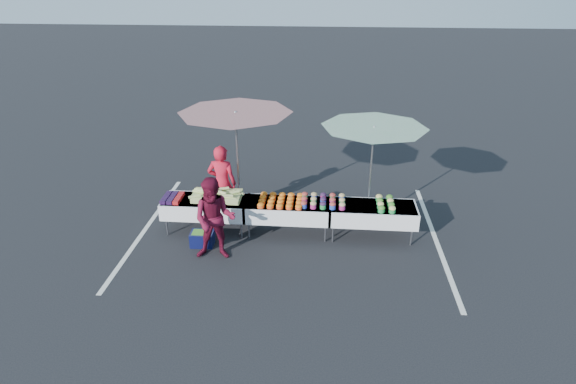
# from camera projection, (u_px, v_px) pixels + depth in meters

# --- Properties ---
(ground) EXTENTS (80.00, 80.00, 0.00)m
(ground) POSITION_uv_depth(u_px,v_px,m) (288.00, 233.00, 10.62)
(ground) COLOR black
(stripe_left) EXTENTS (0.10, 5.00, 0.00)m
(stripe_left) POSITION_uv_depth(u_px,v_px,m) (147.00, 227.00, 10.86)
(stripe_left) COLOR silver
(stripe_left) RESTS_ON ground
(stripe_right) EXTENTS (0.10, 5.00, 0.00)m
(stripe_right) POSITION_uv_depth(u_px,v_px,m) (436.00, 239.00, 10.37)
(stripe_right) COLOR silver
(stripe_right) RESTS_ON ground
(table_left) EXTENTS (1.86, 0.81, 0.75)m
(table_left) POSITION_uv_depth(u_px,v_px,m) (206.00, 206.00, 10.50)
(table_left) COLOR white
(table_left) RESTS_ON ground
(table_center) EXTENTS (1.86, 0.81, 0.75)m
(table_center) POSITION_uv_depth(u_px,v_px,m) (288.00, 209.00, 10.37)
(table_center) COLOR white
(table_center) RESTS_ON ground
(table_right) EXTENTS (1.86, 0.81, 0.75)m
(table_right) POSITION_uv_depth(u_px,v_px,m) (372.00, 213.00, 10.23)
(table_right) COLOR white
(table_right) RESTS_ON ground
(berry_punnets) EXTENTS (0.40, 0.54, 0.08)m
(berry_punnets) POSITION_uv_depth(u_px,v_px,m) (172.00, 198.00, 10.41)
(berry_punnets) COLOR black
(berry_punnets) RESTS_ON table_left
(corn_pile) EXTENTS (1.16, 0.57, 0.26)m
(corn_pile) POSITION_uv_depth(u_px,v_px,m) (217.00, 195.00, 10.41)
(corn_pile) COLOR #9AC263
(corn_pile) RESTS_ON table_left
(plastic_bags) EXTENTS (0.30, 0.25, 0.05)m
(plastic_bags) POSITION_uv_depth(u_px,v_px,m) (216.00, 205.00, 10.13)
(plastic_bags) COLOR white
(plastic_bags) RESTS_ON table_left
(carrot_bowls) EXTENTS (0.95, 0.69, 0.11)m
(carrot_bowls) POSITION_uv_depth(u_px,v_px,m) (281.00, 200.00, 10.28)
(carrot_bowls) COLOR #F5501B
(carrot_bowls) RESTS_ON table_center
(potato_cups) EXTENTS (0.94, 0.58, 0.16)m
(potato_cups) POSITION_uv_depth(u_px,v_px,m) (323.00, 200.00, 10.20)
(potato_cups) COLOR #2542B0
(potato_cups) RESTS_ON table_right
(bean_baskets) EXTENTS (0.36, 0.68, 0.15)m
(bean_baskets) POSITION_uv_depth(u_px,v_px,m) (386.00, 203.00, 10.10)
(bean_baskets) COLOR #22893E
(bean_baskets) RESTS_ON table_right
(vendor) EXTENTS (0.69, 0.48, 1.80)m
(vendor) POSITION_uv_depth(u_px,v_px,m) (222.00, 183.00, 10.85)
(vendor) COLOR red
(vendor) RESTS_ON ground
(customer) EXTENTS (0.87, 0.69, 1.72)m
(customer) POSITION_uv_depth(u_px,v_px,m) (215.00, 219.00, 9.39)
(customer) COLOR maroon
(customer) RESTS_ON ground
(umbrella_left) EXTENTS (2.74, 2.74, 2.54)m
(umbrella_left) POSITION_uv_depth(u_px,v_px,m) (236.00, 122.00, 10.35)
(umbrella_left) COLOR black
(umbrella_left) RESTS_ON ground
(umbrella_right) EXTENTS (2.52, 2.52, 2.31)m
(umbrella_right) POSITION_uv_depth(u_px,v_px,m) (374.00, 135.00, 10.16)
(umbrella_right) COLOR black
(umbrella_right) RESTS_ON ground
(storage_bin) EXTENTS (0.49, 0.36, 0.31)m
(storage_bin) POSITION_uv_depth(u_px,v_px,m) (202.00, 238.00, 10.09)
(storage_bin) COLOR #0B103A
(storage_bin) RESTS_ON ground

